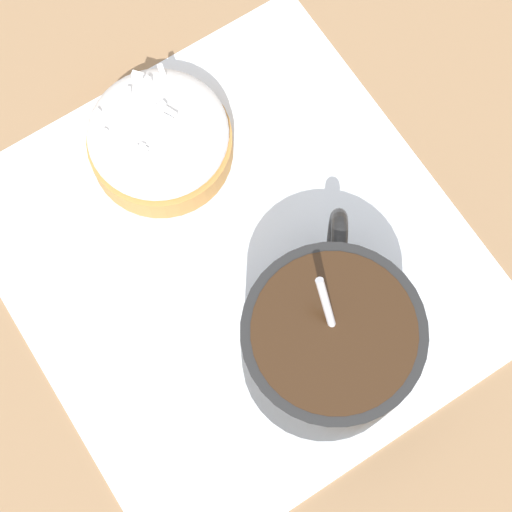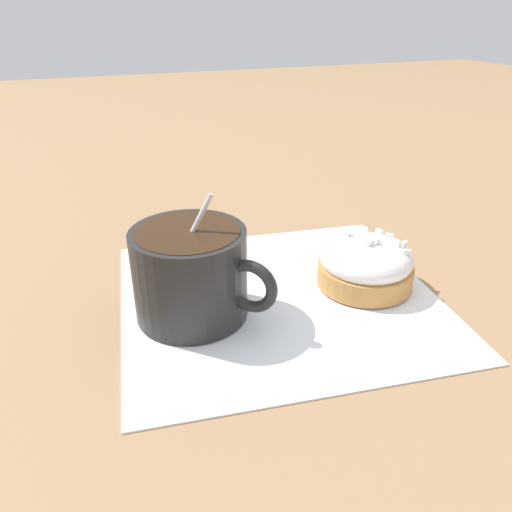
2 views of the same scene
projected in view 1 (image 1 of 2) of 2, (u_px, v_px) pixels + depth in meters
name	position (u px, v px, depth m)	size (l,w,h in m)	color
ground_plane	(236.00, 259.00, 0.50)	(3.00, 3.00, 0.00)	#93704C
paper_napkin	(236.00, 258.00, 0.50)	(0.30, 0.29, 0.00)	white
coffee_cup	(332.00, 340.00, 0.44)	(0.10, 0.10, 0.10)	black
frosted_pastry	(159.00, 138.00, 0.50)	(0.09, 0.09, 0.05)	#C18442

